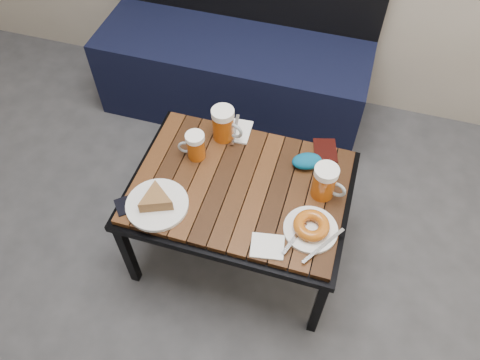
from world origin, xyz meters
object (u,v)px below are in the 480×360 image
(bench, at_px, (234,67))
(beer_mug_right, at_px, (325,182))
(knit_pouch, at_px, (307,161))
(plate_pie, at_px, (157,202))
(passport_navy, at_px, (131,204))
(plate_bagel, at_px, (311,227))
(passport_burgundy, at_px, (325,150))
(beer_mug_centre, at_px, (224,124))
(beer_mug_left, at_px, (195,146))
(cafe_table, at_px, (240,191))

(bench, distance_m, beer_mug_right, 1.07)
(beer_mug_right, relative_size, knit_pouch, 1.22)
(plate_pie, height_order, passport_navy, plate_pie)
(plate_pie, xyz_separation_m, knit_pouch, (0.48, 0.35, 0.00))
(plate_pie, distance_m, plate_bagel, 0.56)
(plate_bagel, relative_size, passport_burgundy, 1.92)
(beer_mug_centre, xyz_separation_m, plate_pie, (-0.13, -0.40, -0.05))
(passport_burgundy, bearing_deg, plate_pie, -156.12)
(beer_mug_right, xyz_separation_m, plate_bagel, (-0.01, -0.17, -0.05))
(bench, bearing_deg, beer_mug_left, -83.66)
(passport_navy, xyz_separation_m, passport_burgundy, (0.64, 0.46, 0.00))
(plate_bagel, distance_m, passport_navy, 0.66)
(bench, distance_m, beer_mug_centre, 0.74)
(beer_mug_centre, relative_size, passport_burgundy, 1.18)
(passport_burgundy, height_order, knit_pouch, knit_pouch)
(beer_mug_left, relative_size, beer_mug_right, 0.83)
(plate_pie, distance_m, knit_pouch, 0.59)
(beer_mug_centre, bearing_deg, bench, 115.86)
(beer_mug_centre, bearing_deg, beer_mug_right, -9.03)
(knit_pouch, bearing_deg, beer_mug_left, -169.78)
(beer_mug_centre, relative_size, passport_navy, 1.35)
(passport_navy, xyz_separation_m, knit_pouch, (0.58, 0.37, 0.02))
(cafe_table, bearing_deg, beer_mug_centre, 121.41)
(beer_mug_right, bearing_deg, passport_burgundy, 110.88)
(beer_mug_centre, distance_m, plate_bagel, 0.55)
(beer_mug_right, bearing_deg, passport_navy, -146.18)
(passport_burgundy, bearing_deg, beer_mug_left, -175.68)
(bench, distance_m, plate_bagel, 1.19)
(bench, bearing_deg, plate_pie, -88.15)
(plate_pie, bearing_deg, plate_bagel, 5.77)
(beer_mug_left, xyz_separation_m, passport_burgundy, (0.49, 0.17, -0.06))
(beer_mug_left, bearing_deg, beer_mug_right, 162.93)
(cafe_table, distance_m, beer_mug_left, 0.25)
(plate_bagel, distance_m, passport_burgundy, 0.39)
(beer_mug_left, xyz_separation_m, plate_bagel, (0.50, -0.21, -0.04))
(beer_mug_right, distance_m, plate_bagel, 0.18)
(bench, bearing_deg, cafe_table, -71.46)
(beer_mug_right, relative_size, plate_bagel, 0.60)
(beer_mug_left, relative_size, passport_burgundy, 0.96)
(passport_burgundy, relative_size, knit_pouch, 1.06)
(bench, height_order, passport_navy, bench)
(plate_bagel, bearing_deg, beer_mug_centre, 141.53)
(bench, height_order, beer_mug_left, bench)
(plate_pie, bearing_deg, bench, 91.85)
(plate_bagel, relative_size, knit_pouch, 2.04)
(beer_mug_right, height_order, knit_pouch, beer_mug_right)
(plate_pie, bearing_deg, beer_mug_centre, 71.89)
(bench, bearing_deg, passport_burgundy, -47.32)
(beer_mug_left, height_order, beer_mug_centre, beer_mug_centre)
(cafe_table, bearing_deg, passport_navy, -150.73)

